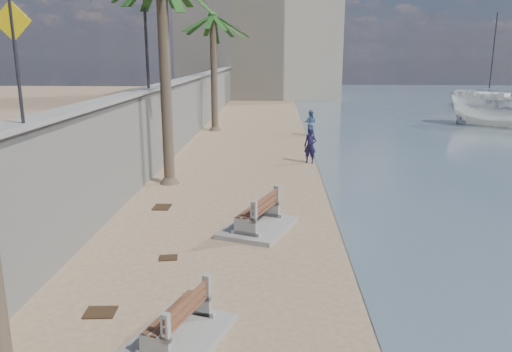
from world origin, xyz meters
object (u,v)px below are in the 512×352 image
object	(u,v)px
person_a	(310,143)
yacht_far	(478,105)
bench_far	(258,215)
sailboat_west	(488,97)
boat_cruiser	(512,107)
person_b	(310,121)
bench_near	(178,321)
palm_back	(213,18)

from	to	relation	value
person_a	yacht_far	size ratio (longest dim) A/B	0.20
bench_far	sailboat_west	bearing A→B (deg)	61.01
boat_cruiser	yacht_far	distance (m)	12.77
person_b	boat_cruiser	world-z (taller)	boat_cruiser
bench_near	person_b	size ratio (longest dim) A/B	1.37
palm_back	boat_cruiser	xyz separation A→B (m)	(20.26, 2.31, -5.75)
yacht_far	person_b	bearing A→B (deg)	144.60
person_a	sailboat_west	distance (m)	40.47
bench_far	person_a	size ratio (longest dim) A/B	1.54
person_a	yacht_far	bearing A→B (deg)	77.52
yacht_far	sailboat_west	bearing A→B (deg)	-17.14
sailboat_west	palm_back	bearing A→B (deg)	-138.82
bench_near	boat_cruiser	size ratio (longest dim) A/B	0.66
boat_cruiser	yacht_far	bearing A→B (deg)	23.06
palm_back	bench_far	bearing A→B (deg)	-79.27
palm_back	person_a	size ratio (longest dim) A/B	4.40
bench_far	yacht_far	bearing A→B (deg)	60.44
yacht_far	bench_near	bearing A→B (deg)	162.52
bench_near	bench_far	size ratio (longest dim) A/B	0.84
person_a	sailboat_west	size ratio (longest dim) A/B	0.20
bench_near	person_a	bearing A→B (deg)	77.77
palm_back	boat_cruiser	size ratio (longest dim) A/B	2.25
bench_far	person_b	distance (m)	17.51
person_b	yacht_far	world-z (taller)	person_b
sailboat_west	bench_far	bearing A→B (deg)	-118.99
palm_back	boat_cruiser	distance (m)	21.19
bench_far	palm_back	distance (m)	20.58
person_a	person_b	world-z (taller)	person_a
person_a	yacht_far	world-z (taller)	person_a
bench_near	yacht_far	world-z (taller)	yacht_far
person_b	yacht_far	distance (m)	23.49
bench_far	boat_cruiser	distance (m)	27.15
palm_back	person_b	size ratio (longest dim) A/B	4.65
person_b	sailboat_west	distance (m)	33.60
bench_near	boat_cruiser	xyz separation A→B (m)	(17.83, 27.27, 1.04)
person_b	yacht_far	size ratio (longest dim) A/B	0.19
yacht_far	palm_back	bearing A→B (deg)	132.60
person_a	bench_far	bearing A→B (deg)	-80.37
palm_back	boat_cruiser	bearing A→B (deg)	6.50
bench_near	bench_far	xyz separation A→B (m)	(1.19, 5.85, 0.07)
boat_cruiser	sailboat_west	size ratio (longest dim) A/B	0.39
boat_cruiser	bench_far	bearing A→B (deg)	176.91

